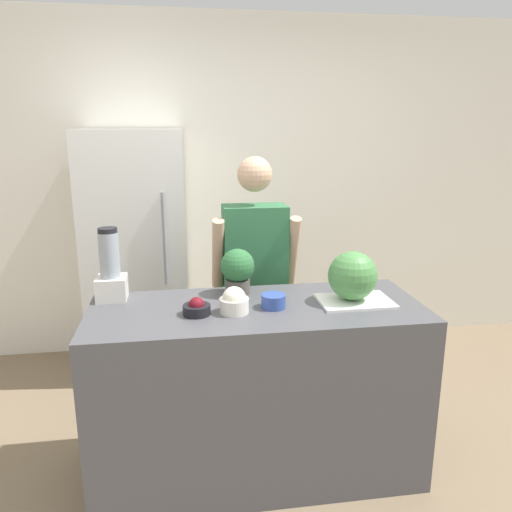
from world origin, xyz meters
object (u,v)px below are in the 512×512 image
Objects in this scene: bowl_cherries at (197,308)px; potted_plant at (238,270)px; bowl_small_blue at (273,301)px; blender at (111,271)px; watermelon at (353,276)px; refrigerator at (137,254)px; bowl_cream at (234,302)px; person at (255,284)px.

potted_plant is (0.23, 0.27, 0.10)m from bowl_cherries.
blender is at bearing 163.01° from bowl_small_blue.
blender reaches higher than bowl_cherries.
bowl_cherries is at bearing -175.59° from watermelon.
potted_plant is (0.61, -1.09, 0.17)m from refrigerator.
bowl_cream reaches higher than bowl_small_blue.
potted_plant is at bearing 159.31° from watermelon.
bowl_cherries is (-0.78, -0.06, -0.11)m from watermelon.
watermelon reaches higher than potted_plant.
person is at bearing 89.55° from bowl_small_blue.
watermelon is at bearing -48.19° from refrigerator.
person is at bearing 69.84° from potted_plant.
watermelon is 1.89× the size of bowl_cherries.
refrigerator is 1.09× the size of person.
potted_plant is (-0.15, -0.42, 0.22)m from person.
watermelon is at bearing -57.45° from person.
potted_plant reaches higher than bowl_cherries.
blender is (-0.80, 0.24, 0.12)m from bowl_small_blue.
watermelon is at bearing -20.69° from potted_plant.
bowl_cherries is 0.35× the size of blender.
bowl_cream is at bearing -174.09° from watermelon.
refrigerator is at bearing 112.31° from bowl_cream.
bowl_cream is 0.29m from potted_plant.
bowl_cream is at bearing -67.69° from refrigerator.
watermelon is 2.07× the size of bowl_small_blue.
refrigerator is at bearing 131.81° from watermelon.
refrigerator reaches higher than bowl_cream.
bowl_cherries is 1.10× the size of bowl_small_blue.
bowl_small_blue is (0.20, 0.04, -0.02)m from bowl_cream.
blender is (-0.80, -0.41, 0.24)m from person.
refrigerator reaches higher than bowl_small_blue.
person reaches higher than bowl_cream.
person is 6.49× the size of watermelon.
potted_plant is (0.65, -0.01, -0.02)m from blender.
bowl_cherries is 0.18m from bowl_cream.
bowl_small_blue is (-0.01, -0.65, 0.12)m from person.
watermelon is 0.42m from bowl_small_blue.
blender is at bearing -152.91° from person.
bowl_cream is at bearing -106.32° from person.
blender reaches higher than watermelon.
blender is at bearing 179.14° from potted_plant.
person reaches higher than potted_plant.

